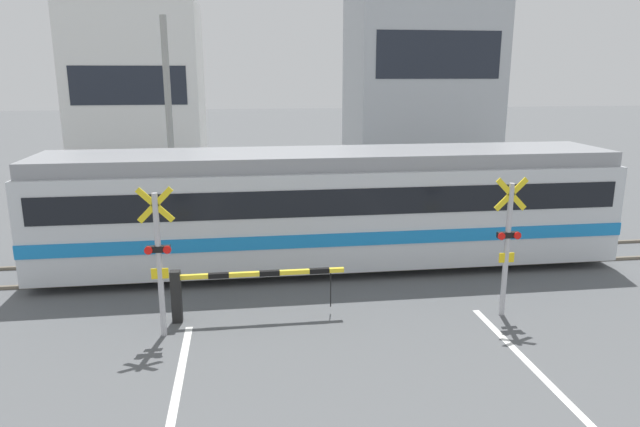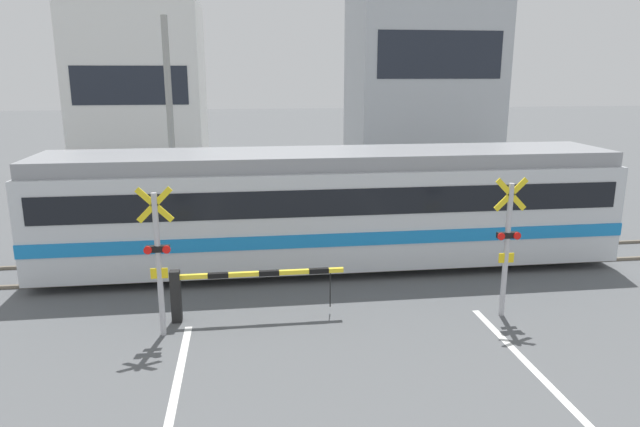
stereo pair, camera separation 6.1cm
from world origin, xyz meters
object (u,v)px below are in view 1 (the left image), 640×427
object	(u,v)px
crossing_barrier_far	(377,208)
commuter_train	(330,205)
crossing_signal_left	(159,256)
crossing_barrier_near	(220,285)
crossing_signal_right	(507,241)
pedestrian	(253,186)

from	to	relation	value
crossing_barrier_far	commuter_train	bearing A→B (deg)	-123.32
crossing_signal_left	crossing_barrier_near	bearing A→B (deg)	28.64
commuter_train	crossing_barrier_near	size ratio (longest dim) A/B	4.13
crossing_barrier_near	commuter_train	bearing A→B (deg)	48.53
crossing_signal_left	crossing_signal_right	world-z (taller)	same
crossing_signal_left	pedestrian	world-z (taller)	crossing_signal_left
crossing_barrier_near	crossing_signal_right	size ratio (longest dim) A/B	1.21
crossing_signal_left	pedestrian	size ratio (longest dim) A/B	1.80
crossing_signal_right	pedestrian	bearing A→B (deg)	116.22
crossing_signal_right	crossing_signal_left	bearing A→B (deg)	180.00
crossing_barrier_near	crossing_signal_left	xyz separation A→B (m)	(-1.07, -0.58, 0.87)
commuter_train	crossing_signal_right	xyz separation A→B (m)	(3.07, -3.69, -0.01)
crossing_signal_left	crossing_signal_right	xyz separation A→B (m)	(6.89, 0.00, 0.00)
crossing_barrier_near	crossing_barrier_far	world-z (taller)	same
crossing_signal_left	pedestrian	bearing A→B (deg)	78.81
commuter_train	crossing_signal_right	distance (m)	4.80
pedestrian	crossing_barrier_near	bearing A→B (deg)	-95.50
commuter_train	crossing_signal_left	size ratio (longest dim) A/B	4.98
crossing_signal_right	pedestrian	distance (m)	11.14
crossing_barrier_far	pedestrian	xyz separation A→B (m)	(-3.85, 3.24, 0.19)
commuter_train	crossing_signal_left	world-z (taller)	commuter_train
commuter_train	crossing_barrier_near	bearing A→B (deg)	-131.47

